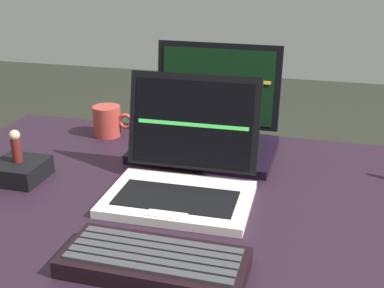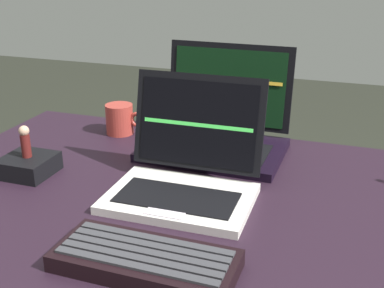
{
  "view_description": "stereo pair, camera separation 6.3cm",
  "coord_description": "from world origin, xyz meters",
  "px_view_note": "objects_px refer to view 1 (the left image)",
  "views": [
    {
      "loc": [
        0.18,
        -0.86,
        1.19
      ],
      "look_at": [
        -0.04,
        -0.04,
        0.85
      ],
      "focal_mm": 46.48,
      "sensor_mm": 36.0,
      "label": 1
    },
    {
      "loc": [
        0.24,
        -0.84,
        1.19
      ],
      "look_at": [
        -0.04,
        -0.04,
        0.85
      ],
      "focal_mm": 46.48,
      "sensor_mm": 36.0,
      "label": 2
    }
  ],
  "objects_px": {
    "laptop_rear": "(209,129)",
    "coffee_mug": "(108,121)",
    "external_keyboard": "(154,262)",
    "figurine_stand": "(19,171)",
    "figurine": "(15,146)",
    "laptop_front": "(183,173)"
  },
  "relations": [
    {
      "from": "laptop_rear",
      "to": "figurine",
      "type": "height_order",
      "value": "laptop_rear"
    },
    {
      "from": "laptop_rear",
      "to": "figurine",
      "type": "distance_m",
      "value": 0.46
    },
    {
      "from": "laptop_front",
      "to": "figurine_stand",
      "type": "bearing_deg",
      "value": -176.42
    },
    {
      "from": "laptop_rear",
      "to": "external_keyboard",
      "type": "distance_m",
      "value": 0.53
    },
    {
      "from": "figurine_stand",
      "to": "laptop_rear",
      "type": "bearing_deg",
      "value": 38.71
    },
    {
      "from": "coffee_mug",
      "to": "laptop_rear",
      "type": "bearing_deg",
      "value": -4.1
    },
    {
      "from": "figurine_stand",
      "to": "coffee_mug",
      "type": "height_order",
      "value": "coffee_mug"
    },
    {
      "from": "laptop_rear",
      "to": "laptop_front",
      "type": "bearing_deg",
      "value": -88.23
    },
    {
      "from": "laptop_front",
      "to": "laptop_rear",
      "type": "relative_size",
      "value": 0.85
    },
    {
      "from": "laptop_rear",
      "to": "external_keyboard",
      "type": "height_order",
      "value": "laptop_rear"
    },
    {
      "from": "laptop_front",
      "to": "laptop_rear",
      "type": "bearing_deg",
      "value": 91.77
    },
    {
      "from": "laptop_rear",
      "to": "coffee_mug",
      "type": "bearing_deg",
      "value": 175.9
    },
    {
      "from": "laptop_rear",
      "to": "external_keyboard",
      "type": "xyz_separation_m",
      "value": [
        0.04,
        -0.53,
        -0.03
      ]
    },
    {
      "from": "laptop_front",
      "to": "figurine_stand",
      "type": "height_order",
      "value": "laptop_front"
    },
    {
      "from": "figurine_stand",
      "to": "coffee_mug",
      "type": "xyz_separation_m",
      "value": [
        0.08,
        0.31,
        0.02
      ]
    },
    {
      "from": "figurine",
      "to": "external_keyboard",
      "type": "bearing_deg",
      "value": -31.31
    },
    {
      "from": "external_keyboard",
      "to": "laptop_front",
      "type": "bearing_deg",
      "value": 95.82
    },
    {
      "from": "external_keyboard",
      "to": "figurine_stand",
      "type": "height_order",
      "value": "figurine_stand"
    },
    {
      "from": "figurine",
      "to": "coffee_mug",
      "type": "relative_size",
      "value": 0.65
    },
    {
      "from": "laptop_rear",
      "to": "coffee_mug",
      "type": "xyz_separation_m",
      "value": [
        -0.28,
        0.02,
        -0.01
      ]
    },
    {
      "from": "figurine_stand",
      "to": "figurine",
      "type": "height_order",
      "value": "figurine"
    },
    {
      "from": "external_keyboard",
      "to": "figurine",
      "type": "distance_m",
      "value": 0.47
    }
  ]
}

